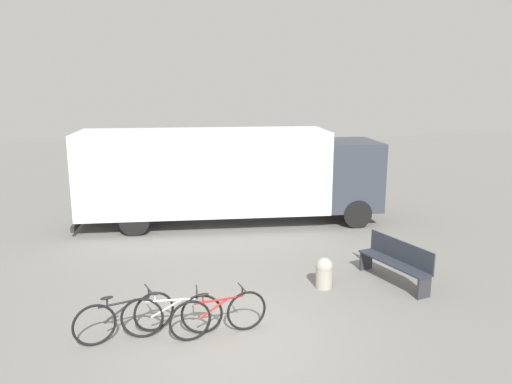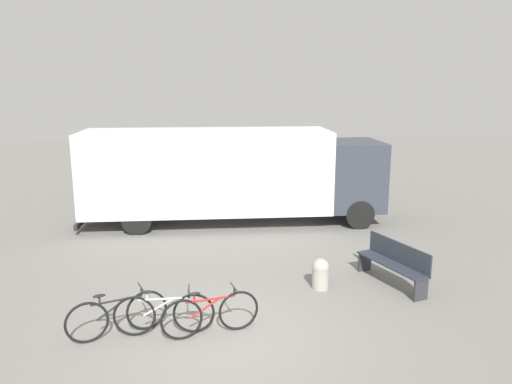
{
  "view_description": "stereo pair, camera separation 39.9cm",
  "coord_description": "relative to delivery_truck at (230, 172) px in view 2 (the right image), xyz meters",
  "views": [
    {
      "loc": [
        -0.81,
        -7.73,
        4.33
      ],
      "look_at": [
        1.24,
        4.64,
        1.53
      ],
      "focal_mm": 35.0,
      "sensor_mm": 36.0,
      "label": 1
    },
    {
      "loc": [
        -0.41,
        -7.79,
        4.33
      ],
      "look_at": [
        1.24,
        4.64,
        1.53
      ],
      "focal_mm": 35.0,
      "sensor_mm": 36.0,
      "label": 2
    }
  ],
  "objects": [
    {
      "name": "park_bench",
      "position": [
        3.12,
        -5.3,
        -1.09
      ],
      "size": [
        0.97,
        1.94,
        0.94
      ],
      "rotation": [
        0.0,
        0.0,
        1.89
      ],
      "color": "#282D38",
      "rests_on": "ground"
    },
    {
      "name": "bicycle_middle",
      "position": [
        -1.73,
        -6.89,
        -1.22
      ],
      "size": [
        1.75,
        0.44,
        0.83
      ],
      "rotation": [
        0.0,
        0.0,
        -0.02
      ],
      "color": "black",
      "rests_on": "ground"
    },
    {
      "name": "ground_plane",
      "position": [
        -0.79,
        -7.22,
        -1.61
      ],
      "size": [
        60.0,
        60.0,
        0.0
      ],
      "primitive_type": "plane",
      "color": "slate"
    },
    {
      "name": "delivery_truck",
      "position": [
        0.0,
        0.0,
        0.0
      ],
      "size": [
        9.25,
        2.59,
        2.88
      ],
      "rotation": [
        0.0,
        0.0,
        -0.04
      ],
      "color": "silver",
      "rests_on": "ground"
    },
    {
      "name": "bollard_near_bench",
      "position": [
        1.47,
        -5.32,
        -1.26
      ],
      "size": [
        0.37,
        0.37,
        0.67
      ],
      "color": "#9E998C",
      "rests_on": "ground"
    },
    {
      "name": "bicycle_near",
      "position": [
        -2.53,
        -6.84,
        -1.22
      ],
      "size": [
        1.67,
        0.67,
        0.83
      ],
      "rotation": [
        0.0,
        0.0,
        0.34
      ],
      "color": "black",
      "rests_on": "ground"
    },
    {
      "name": "bicycle_far",
      "position": [
        -0.93,
        -7.01,
        -1.22
      ],
      "size": [
        1.72,
        0.52,
        0.83
      ],
      "rotation": [
        0.0,
        0.0,
        0.21
      ],
      "color": "black",
      "rests_on": "ground"
    }
  ]
}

